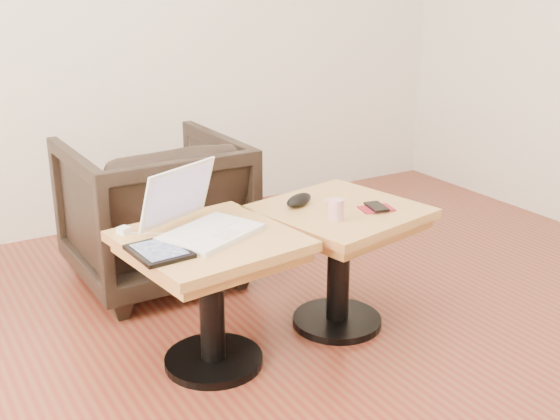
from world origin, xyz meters
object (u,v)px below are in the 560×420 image
striped_cup (336,210)px  armchair (154,210)px  side_table_right (339,238)px  laptop (200,220)px  side_table_left (211,270)px

striped_cup → armchair: armchair is taller
side_table_right → armchair: (-0.50, 0.86, -0.04)m
laptop → striped_cup: size_ratio=5.41×
side_table_left → armchair: size_ratio=0.83×
side_table_right → striped_cup: (-0.10, -0.11, 0.18)m
striped_cup → armchair: bearing=112.5°
side_table_left → armchair: bearing=76.0°
side_table_left → striped_cup: striped_cup is taller
side_table_right → laptop: (-0.62, 0.03, 0.19)m
side_table_left → side_table_right: 0.61m
side_table_left → armchair: (0.11, 0.88, -0.04)m
side_table_left → striped_cup: size_ratio=7.84×
side_table_left → striped_cup: 0.55m
side_table_left → striped_cup: (0.51, -0.09, 0.18)m
striped_cup → laptop: bearing=164.9°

